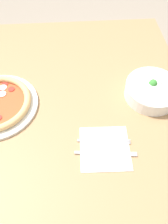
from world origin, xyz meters
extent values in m
plane|color=gray|center=(0.00, 0.00, 0.00)|extent=(8.00, 8.00, 0.00)
cube|color=#99724C|center=(0.00, 0.00, 0.74)|extent=(1.07, 0.99, 0.03)
cylinder|color=olive|center=(-0.47, -0.42, 0.36)|extent=(0.06, 0.06, 0.72)
cylinder|color=olive|center=(-0.47, 0.42, 0.36)|extent=(0.06, 0.06, 0.72)
cylinder|color=maroon|center=(-0.04, -0.23, 0.77)|extent=(0.03, 0.03, 0.00)
cylinder|color=maroon|center=(-0.07, -0.26, 0.77)|extent=(0.03, 0.03, 0.00)
ellipsoid|color=silver|center=(-0.02, -0.26, 0.77)|extent=(0.03, 0.03, 0.01)
ellipsoid|color=silver|center=(-0.06, -0.26, 0.77)|extent=(0.03, 0.03, 0.01)
cylinder|color=white|center=(0.01, 0.33, 0.78)|extent=(0.21, 0.21, 0.06)
torus|color=white|center=(0.01, 0.33, 0.81)|extent=(0.21, 0.21, 0.01)
ellipsoid|color=tan|center=(0.00, 0.36, 0.81)|extent=(0.04, 0.04, 0.02)
ellipsoid|color=tan|center=(0.08, 0.37, 0.80)|extent=(0.04, 0.04, 0.02)
ellipsoid|color=tan|center=(0.07, 0.32, 0.80)|extent=(0.04, 0.04, 0.02)
ellipsoid|color=tan|center=(0.01, 0.28, 0.80)|extent=(0.03, 0.04, 0.02)
sphere|color=#388433|center=(0.00, 0.33, 0.81)|extent=(0.03, 0.03, 0.03)
cube|color=white|center=(0.23, 0.12, 0.76)|extent=(0.17, 0.17, 0.00)
cube|color=silver|center=(0.20, 0.09, 0.76)|extent=(0.02, 0.13, 0.00)
cube|color=silver|center=(0.22, 0.18, 0.76)|extent=(0.01, 0.05, 0.00)
cube|color=silver|center=(0.22, 0.18, 0.76)|extent=(0.01, 0.05, 0.00)
cube|color=silver|center=(0.21, 0.18, 0.76)|extent=(0.01, 0.05, 0.00)
cube|color=silver|center=(0.21, 0.18, 0.76)|extent=(0.01, 0.05, 0.00)
cube|color=silver|center=(0.25, 0.05, 0.76)|extent=(0.02, 0.08, 0.01)
cube|color=silver|center=(0.26, 0.16, 0.76)|extent=(0.03, 0.13, 0.00)
camera|label=1|loc=(0.56, 0.02, 1.43)|focal=35.00mm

